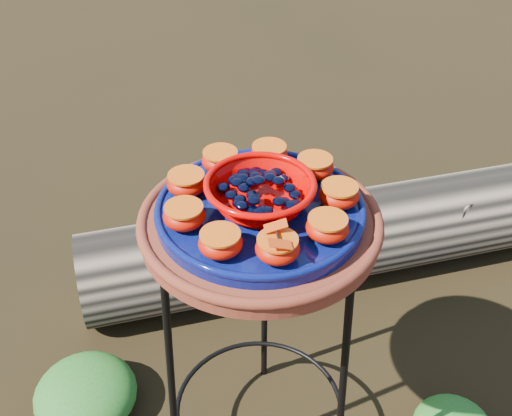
# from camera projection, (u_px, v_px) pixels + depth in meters

# --- Properties ---
(plant_stand) EXTENTS (0.44, 0.44, 0.70)m
(plant_stand) POSITION_uv_depth(u_px,v_px,m) (259.00, 353.00, 1.43)
(plant_stand) COLOR black
(plant_stand) RESTS_ON ground
(terracotta_saucer) EXTENTS (0.45, 0.45, 0.04)m
(terracotta_saucer) POSITION_uv_depth(u_px,v_px,m) (260.00, 225.00, 1.21)
(terracotta_saucer) COLOR maroon
(terracotta_saucer) RESTS_ON plant_stand
(cobalt_plate) EXTENTS (0.38, 0.38, 0.03)m
(cobalt_plate) POSITION_uv_depth(u_px,v_px,m) (260.00, 212.00, 1.19)
(cobalt_plate) COLOR #000436
(cobalt_plate) RESTS_ON terracotta_saucer
(red_bowl) EXTENTS (0.19, 0.19, 0.05)m
(red_bowl) POSITION_uv_depth(u_px,v_px,m) (260.00, 194.00, 1.16)
(red_bowl) COLOR #D20200
(red_bowl) RESTS_ON cobalt_plate
(glass_gems) EXTENTS (0.15, 0.15, 0.03)m
(glass_gems) POSITION_uv_depth(u_px,v_px,m) (260.00, 177.00, 1.14)
(glass_gems) COLOR black
(glass_gems) RESTS_ON red_bowl
(orange_half_0) EXTENTS (0.07, 0.07, 0.04)m
(orange_half_0) POSITION_uv_depth(u_px,v_px,m) (277.00, 248.00, 1.05)
(orange_half_0) COLOR #C11502
(orange_half_0) RESTS_ON cobalt_plate
(orange_half_1) EXTENTS (0.07, 0.07, 0.04)m
(orange_half_1) POSITION_uv_depth(u_px,v_px,m) (327.00, 228.00, 1.10)
(orange_half_1) COLOR #C11502
(orange_half_1) RESTS_ON cobalt_plate
(orange_half_2) EXTENTS (0.07, 0.07, 0.04)m
(orange_half_2) POSITION_uv_depth(u_px,v_px,m) (339.00, 195.00, 1.17)
(orange_half_2) COLOR #C11502
(orange_half_2) RESTS_ON cobalt_plate
(orange_half_3) EXTENTS (0.07, 0.07, 0.04)m
(orange_half_3) POSITION_uv_depth(u_px,v_px,m) (315.00, 167.00, 1.24)
(orange_half_3) COLOR #C11502
(orange_half_3) RESTS_ON cobalt_plate
(orange_half_4) EXTENTS (0.07, 0.07, 0.04)m
(orange_half_4) POSITION_uv_depth(u_px,v_px,m) (269.00, 155.00, 1.28)
(orange_half_4) COLOR #C11502
(orange_half_4) RESTS_ON cobalt_plate
(orange_half_5) EXTENTS (0.07, 0.07, 0.04)m
(orange_half_5) POSITION_uv_depth(u_px,v_px,m) (221.00, 160.00, 1.26)
(orange_half_5) COLOR #C11502
(orange_half_5) RESTS_ON cobalt_plate
(orange_half_6) EXTENTS (0.07, 0.07, 0.04)m
(orange_half_6) POSITION_uv_depth(u_px,v_px,m) (187.00, 183.00, 1.20)
(orange_half_6) COLOR #C11502
(orange_half_6) RESTS_ON cobalt_plate
(orange_half_7) EXTENTS (0.07, 0.07, 0.04)m
(orange_half_7) POSITION_uv_depth(u_px,v_px,m) (184.00, 216.00, 1.12)
(orange_half_7) COLOR #C11502
(orange_half_7) RESTS_ON cobalt_plate
(orange_half_8) EXTENTS (0.07, 0.07, 0.04)m
(orange_half_8) POSITION_uv_depth(u_px,v_px,m) (220.00, 243.00, 1.06)
(orange_half_8) COLOR #C11502
(orange_half_8) RESTS_ON cobalt_plate
(butterfly) EXTENTS (0.09, 0.07, 0.01)m
(butterfly) POSITION_uv_depth(u_px,v_px,m) (278.00, 235.00, 1.04)
(butterfly) COLOR #DB400D
(butterfly) RESTS_ON orange_half_0
(driftwood_log) EXTENTS (1.57, 0.87, 0.29)m
(driftwood_log) POSITION_uv_depth(u_px,v_px,m) (322.00, 239.00, 2.06)
(driftwood_log) COLOR black
(driftwood_log) RESTS_ON ground
(foliage_left) EXTENTS (0.27, 0.27, 0.13)m
(foliage_left) POSITION_uv_depth(u_px,v_px,m) (85.00, 393.00, 1.68)
(foliage_left) COLOR #17641C
(foliage_left) RESTS_ON ground
(foliage_back) EXTENTS (0.27, 0.27, 0.14)m
(foliage_back) POSITION_uv_depth(u_px,v_px,m) (213.00, 256.00, 2.11)
(foliage_back) COLOR #17641C
(foliage_back) RESTS_ON ground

